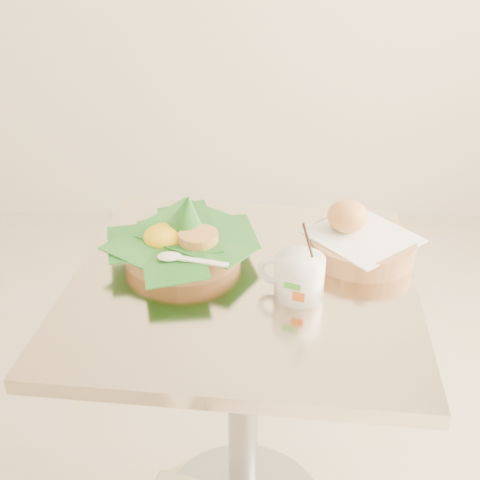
{
  "coord_description": "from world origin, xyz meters",
  "views": [
    {
      "loc": [
        0.13,
        -1.04,
        1.41
      ],
      "look_at": [
        0.11,
        0.03,
        0.82
      ],
      "focal_mm": 45.0,
      "sensor_mm": 36.0,
      "label": 1
    }
  ],
  "objects_px": {
    "cafe_table": "(243,361)",
    "rice_basket": "(182,239)",
    "bread_basket": "(359,240)",
    "coffee_mug": "(298,276)"
  },
  "relations": [
    {
      "from": "cafe_table",
      "to": "rice_basket",
      "type": "bearing_deg",
      "value": 147.27
    },
    {
      "from": "cafe_table",
      "to": "bread_basket",
      "type": "relative_size",
      "value": 2.77
    },
    {
      "from": "cafe_table",
      "to": "bread_basket",
      "type": "distance_m",
      "value": 0.37
    },
    {
      "from": "cafe_table",
      "to": "coffee_mug",
      "type": "xyz_separation_m",
      "value": [
        0.11,
        -0.06,
        0.27
      ]
    },
    {
      "from": "bread_basket",
      "to": "cafe_table",
      "type": "bearing_deg",
      "value": -158.65
    },
    {
      "from": "coffee_mug",
      "to": "bread_basket",
      "type": "bearing_deg",
      "value": 48.13
    },
    {
      "from": "rice_basket",
      "to": "cafe_table",
      "type": "bearing_deg",
      "value": -32.73
    },
    {
      "from": "bread_basket",
      "to": "rice_basket",
      "type": "bearing_deg",
      "value": -178.16
    },
    {
      "from": "bread_basket",
      "to": "coffee_mug",
      "type": "height_order",
      "value": "coffee_mug"
    },
    {
      "from": "cafe_table",
      "to": "rice_basket",
      "type": "xyz_separation_m",
      "value": [
        -0.13,
        0.09,
        0.26
      ]
    }
  ]
}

